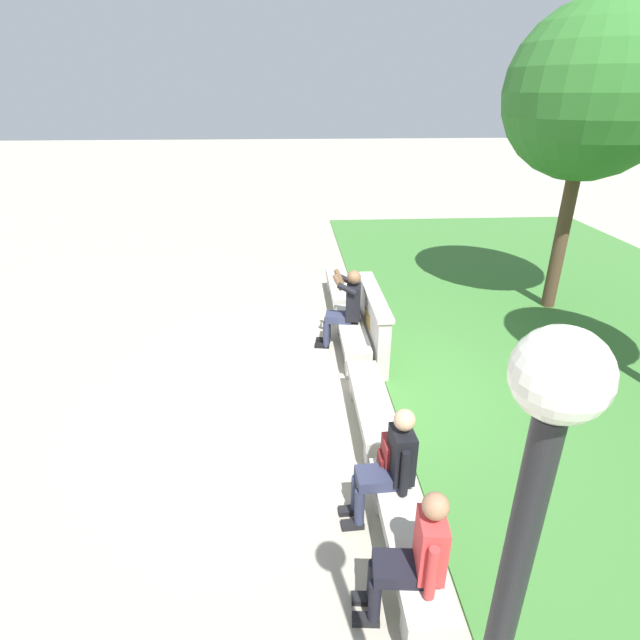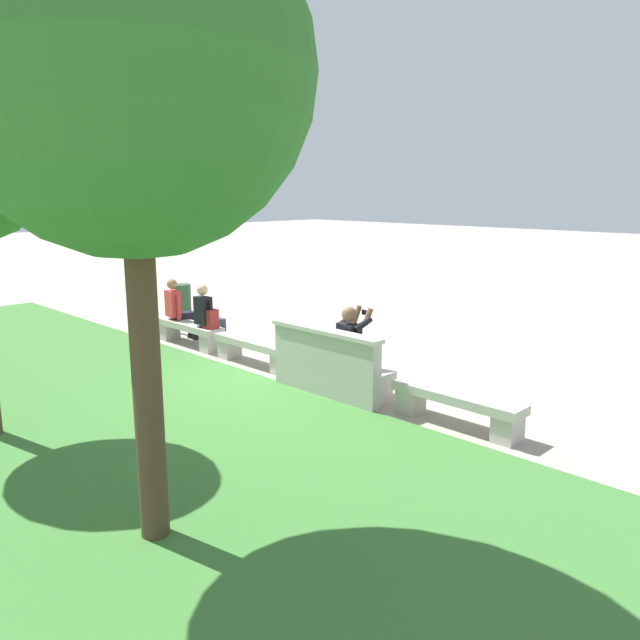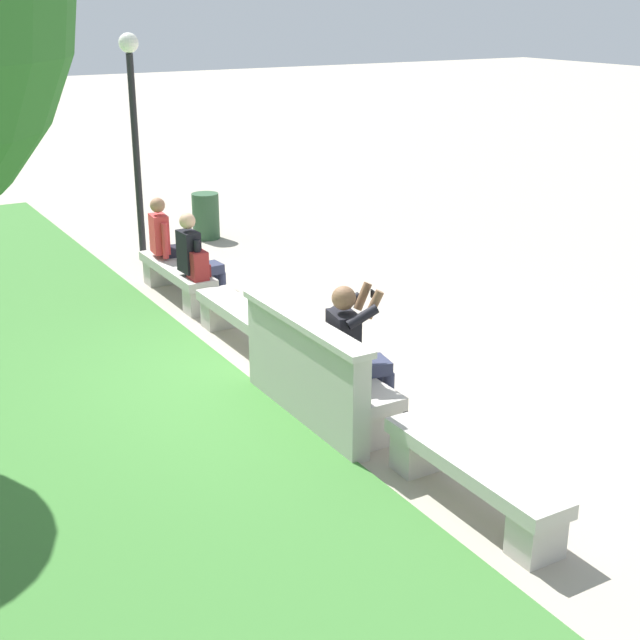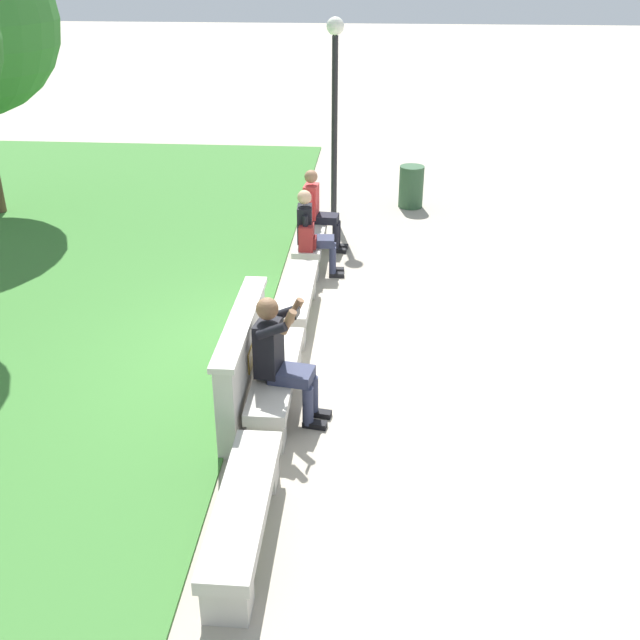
% 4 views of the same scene
% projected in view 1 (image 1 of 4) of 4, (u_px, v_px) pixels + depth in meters
% --- Properties ---
extents(ground_plane, '(80.00, 80.00, 0.00)m').
position_uv_depth(ground_plane, '(359.00, 384.00, 7.20)').
color(ground_plane, '#A89E8C').
extents(bench_main, '(1.79, 0.40, 0.45)m').
position_uv_depth(bench_main, '(339.00, 290.00, 9.81)').
color(bench_main, '#B7B2A8').
rests_on(bench_main, ground).
extents(bench_near, '(1.79, 0.40, 0.45)m').
position_uv_depth(bench_near, '(351.00, 335.00, 7.99)').
color(bench_near, '#B7B2A8').
rests_on(bench_near, ground).
extents(bench_mid, '(1.79, 0.40, 0.45)m').
position_uv_depth(bench_mid, '(371.00, 407.00, 6.17)').
color(bench_mid, '#B7B2A8').
rests_on(bench_mid, ground).
extents(bench_far, '(1.79, 0.40, 0.45)m').
position_uv_depth(bench_far, '(407.00, 540.00, 4.35)').
color(bench_far, '#B7B2A8').
rests_on(bench_far, ground).
extents(backrest_wall_with_plaque, '(2.02, 0.24, 1.01)m').
position_uv_depth(backrest_wall_with_plaque, '(373.00, 322.00, 7.91)').
color(backrest_wall_with_plaque, '#B7B2A8').
rests_on(backrest_wall_with_plaque, ground).
extents(person_photographer, '(0.51, 0.76, 1.32)m').
position_uv_depth(person_photographer, '(346.00, 305.00, 7.99)').
color(person_photographer, black).
rests_on(person_photographer, ground).
extents(person_distant, '(0.48, 0.69, 1.26)m').
position_uv_depth(person_distant, '(390.00, 464.00, 4.69)').
color(person_distant, black).
rests_on(person_distant, ground).
extents(person_companion, '(0.48, 0.70, 1.26)m').
position_uv_depth(person_companion, '(415.00, 554.00, 3.77)').
color(person_companion, black).
rests_on(person_companion, ground).
extents(backpack, '(0.28, 0.24, 0.43)m').
position_uv_depth(backpack, '(392.00, 456.00, 4.86)').
color(backpack, maroon).
rests_on(backpack, bench_far).
extents(tree_right_background, '(2.84, 2.84, 5.25)m').
position_uv_depth(tree_right_background, '(591.00, 94.00, 8.20)').
color(tree_right_background, '#4C3826').
rests_on(tree_right_background, ground).
extents(lamp_post, '(0.28, 0.28, 3.29)m').
position_uv_depth(lamp_post, '(506.00, 606.00, 1.77)').
color(lamp_post, black).
rests_on(lamp_post, ground).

